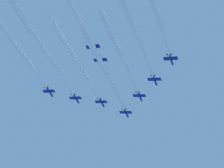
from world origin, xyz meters
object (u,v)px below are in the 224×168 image
Objects in this scene: jet_port_inner at (70,50)px; jet_starboard_inner at (116,44)px; jet_port_mid at (38,40)px; jet_lead at (100,62)px; jet_port_outer at (10,38)px; jet_starboard_mid at (127,11)px.

jet_starboard_inner is (-18.07, 19.67, -2.43)m from jet_port_inner.
jet_port_inner is 0.95× the size of jet_port_mid.
jet_port_inner is 19.51m from jet_port_mid.
jet_port_mid is (37.40, -20.68, -0.10)m from jet_starboard_inner.
jet_port_mid is (36.80, -5.59, 0.87)m from jet_lead.
jet_lead is 0.93× the size of jet_port_mid.
jet_port_mid reaches higher than jet_port_outer.
jet_port_inner is 33.44m from jet_port_outer.
jet_port_inner reaches higher than jet_starboard_mid.
jet_port_inner reaches higher than jet_port_outer.
jet_lead is 0.91× the size of jet_starboard_mid.
jet_port_inner is at bearing 177.01° from jet_port_mid.
jet_port_inner is 1.04× the size of jet_port_outer.
jet_port_inner is at bearing -47.42° from jet_starboard_inner.
jet_starboard_inner is (-0.59, 15.08, 0.96)m from jet_lead.
jet_port_outer is at bearing -13.73° from jet_lead.
jet_lead is 37.24m from jet_port_mid.
jet_starboard_mid is (-29.46, 42.12, -0.55)m from jet_port_mid.
jet_port_outer is at bearing -26.73° from jet_port_mid.
jet_port_inner reaches higher than jet_starboard_inner.
jet_port_mid is 0.97× the size of jet_starboard_mid.
jet_starboard_inner is 57.41m from jet_port_outer.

